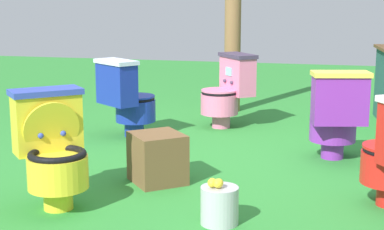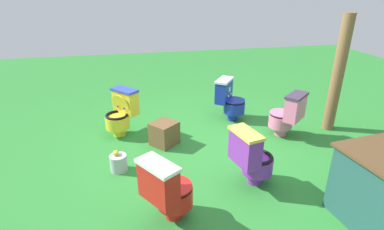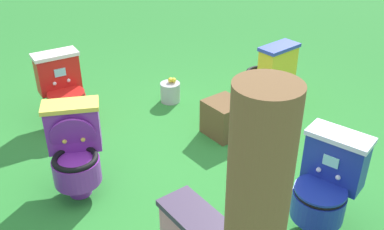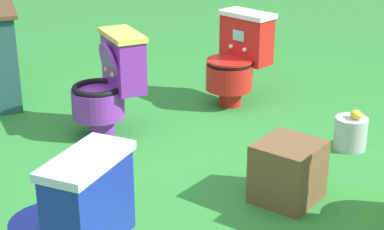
{
  "view_description": "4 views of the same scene",
  "coord_description": "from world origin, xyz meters",
  "px_view_note": "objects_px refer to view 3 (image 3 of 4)",
  "views": [
    {
      "loc": [
        4.54,
        0.82,
        1.31
      ],
      "look_at": [
        -0.2,
        -0.36,
        0.33
      ],
      "focal_mm": 56.68,
      "sensor_mm": 36.0,
      "label": 1
    },
    {
      "loc": [
        1.05,
        3.62,
        2.24
      ],
      "look_at": [
        0.2,
        -0.4,
        0.44
      ],
      "focal_mm": 28.34,
      "sensor_mm": 36.0,
      "label": 2
    },
    {
      "loc": [
        -3.06,
        -0.23,
        2.3
      ],
      "look_at": [
        0.17,
        -0.11,
        0.46
      ],
      "focal_mm": 40.91,
      "sensor_mm": 36.0,
      "label": 3
    },
    {
      "loc": [
        -0.6,
        -3.44,
        1.79
      ],
      "look_at": [
        0.2,
        0.19,
        0.33
      ],
      "focal_mm": 59.39,
      "sensor_mm": 36.0,
      "label": 4
    }
  ],
  "objects_px": {
    "small_crate": "(224,118)",
    "toilet_red": "(63,90)",
    "toilet_yellow": "(269,74)",
    "toilet_purple": "(75,149)",
    "toilet_blue": "(326,184)",
    "lemon_bucket": "(170,92)"
  },
  "relations": [
    {
      "from": "small_crate",
      "to": "toilet_red",
      "type": "bearing_deg",
      "value": 84.28
    },
    {
      "from": "toilet_yellow",
      "to": "toilet_purple",
      "type": "bearing_deg",
      "value": 179.2
    },
    {
      "from": "toilet_blue",
      "to": "toilet_yellow",
      "type": "bearing_deg",
      "value": -47.89
    },
    {
      "from": "small_crate",
      "to": "lemon_bucket",
      "type": "distance_m",
      "value": 0.89
    },
    {
      "from": "toilet_yellow",
      "to": "small_crate",
      "type": "height_order",
      "value": "toilet_yellow"
    },
    {
      "from": "toilet_blue",
      "to": "toilet_purple",
      "type": "relative_size",
      "value": 1.0
    },
    {
      "from": "toilet_red",
      "to": "lemon_bucket",
      "type": "distance_m",
      "value": 1.17
    },
    {
      "from": "toilet_blue",
      "to": "toilet_yellow",
      "type": "height_order",
      "value": "same"
    },
    {
      "from": "toilet_red",
      "to": "small_crate",
      "type": "distance_m",
      "value": 1.62
    },
    {
      "from": "toilet_yellow",
      "to": "lemon_bucket",
      "type": "relative_size",
      "value": 2.63
    },
    {
      "from": "toilet_purple",
      "to": "toilet_yellow",
      "type": "height_order",
      "value": "same"
    },
    {
      "from": "toilet_blue",
      "to": "small_crate",
      "type": "height_order",
      "value": "toilet_blue"
    },
    {
      "from": "toilet_purple",
      "to": "small_crate",
      "type": "height_order",
      "value": "toilet_purple"
    },
    {
      "from": "toilet_blue",
      "to": "toilet_yellow",
      "type": "distance_m",
      "value": 1.86
    },
    {
      "from": "toilet_purple",
      "to": "lemon_bucket",
      "type": "relative_size",
      "value": 2.63
    },
    {
      "from": "toilet_red",
      "to": "lemon_bucket",
      "type": "height_order",
      "value": "toilet_red"
    },
    {
      "from": "toilet_blue",
      "to": "small_crate",
      "type": "xyz_separation_m",
      "value": [
        1.24,
        0.67,
        -0.19
      ]
    },
    {
      "from": "toilet_purple",
      "to": "toilet_yellow",
      "type": "distance_m",
      "value": 2.25
    },
    {
      "from": "toilet_blue",
      "to": "lemon_bucket",
      "type": "bearing_deg",
      "value": -20.34
    },
    {
      "from": "toilet_red",
      "to": "lemon_bucket",
      "type": "bearing_deg",
      "value": 172.98
    },
    {
      "from": "toilet_red",
      "to": "toilet_yellow",
      "type": "xyz_separation_m",
      "value": [
        0.45,
        -2.09,
        0.0
      ]
    },
    {
      "from": "toilet_red",
      "to": "toilet_purple",
      "type": "bearing_deg",
      "value": 77.78
    }
  ]
}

